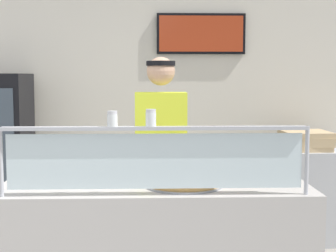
{
  "coord_description": "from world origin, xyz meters",
  "views": [
    {
      "loc": [
        0.93,
        -2.76,
        1.62
      ],
      "look_at": [
        1.04,
        0.37,
        1.31
      ],
      "focal_mm": 54.61,
      "sensor_mm": 36.0,
      "label": 1
    }
  ],
  "objects_px": {
    "pizza_tray": "(184,183)",
    "worker_figure": "(162,158)",
    "parmesan_shaker": "(112,120)",
    "pizza_box_stack": "(305,140)",
    "pizza_server": "(192,180)",
    "pepper_flake_shaker": "(151,119)"
  },
  "relations": [
    {
      "from": "pizza_tray",
      "to": "parmesan_shaker",
      "type": "xyz_separation_m",
      "value": [
        -0.41,
        -0.25,
        0.41
      ]
    },
    {
      "from": "pizza_server",
      "to": "pepper_flake_shaker",
      "type": "distance_m",
      "value": 0.52
    },
    {
      "from": "pizza_tray",
      "to": "pizza_box_stack",
      "type": "relative_size",
      "value": 1.0
    },
    {
      "from": "pizza_tray",
      "to": "worker_figure",
      "type": "bearing_deg",
      "value": 99.62
    },
    {
      "from": "pizza_tray",
      "to": "worker_figure",
      "type": "distance_m",
      "value": 0.72
    },
    {
      "from": "pizza_server",
      "to": "worker_figure",
      "type": "relative_size",
      "value": 0.16
    },
    {
      "from": "parmesan_shaker",
      "to": "pepper_flake_shaker",
      "type": "bearing_deg",
      "value": -0.0
    },
    {
      "from": "parmesan_shaker",
      "to": "worker_figure",
      "type": "relative_size",
      "value": 0.05
    },
    {
      "from": "pepper_flake_shaker",
      "to": "worker_figure",
      "type": "bearing_deg",
      "value": 85.18
    },
    {
      "from": "pizza_tray",
      "to": "pizza_box_stack",
      "type": "xyz_separation_m",
      "value": [
        1.31,
        1.82,
        0.03
      ]
    },
    {
      "from": "pizza_box_stack",
      "to": "pizza_server",
      "type": "bearing_deg",
      "value": -124.41
    },
    {
      "from": "pepper_flake_shaker",
      "to": "worker_figure",
      "type": "distance_m",
      "value": 1.03
    },
    {
      "from": "worker_figure",
      "to": "pizza_box_stack",
      "type": "xyz_separation_m",
      "value": [
        1.43,
        1.11,
        -0.01
      ]
    },
    {
      "from": "pizza_server",
      "to": "worker_figure",
      "type": "height_order",
      "value": "worker_figure"
    },
    {
      "from": "pizza_server",
      "to": "pepper_flake_shaker",
      "type": "height_order",
      "value": "pepper_flake_shaker"
    },
    {
      "from": "pizza_tray",
      "to": "worker_figure",
      "type": "relative_size",
      "value": 0.27
    },
    {
      "from": "pizza_tray",
      "to": "worker_figure",
      "type": "xyz_separation_m",
      "value": [
        -0.12,
        0.71,
        0.04
      ]
    },
    {
      "from": "pizza_tray",
      "to": "parmesan_shaker",
      "type": "height_order",
      "value": "parmesan_shaker"
    },
    {
      "from": "pepper_flake_shaker",
      "to": "worker_figure",
      "type": "height_order",
      "value": "worker_figure"
    },
    {
      "from": "parmesan_shaker",
      "to": "worker_figure",
      "type": "height_order",
      "value": "worker_figure"
    },
    {
      "from": "pizza_tray",
      "to": "pepper_flake_shaker",
      "type": "height_order",
      "value": "pepper_flake_shaker"
    },
    {
      "from": "parmesan_shaker",
      "to": "pizza_box_stack",
      "type": "height_order",
      "value": "parmesan_shaker"
    }
  ]
}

